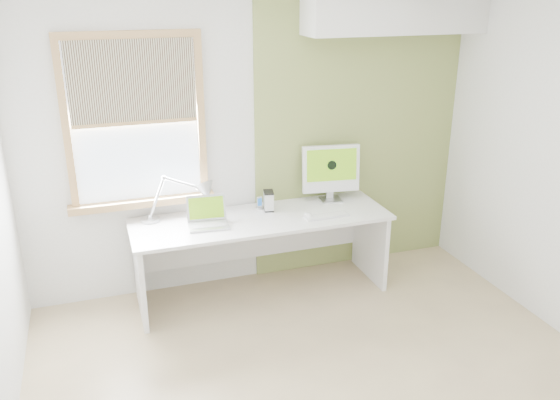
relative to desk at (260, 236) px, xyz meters
name	(u,v)px	position (x,y,z in m)	size (l,w,h in m)	color
room	(335,211)	(0.06, -1.44, 0.77)	(4.04, 3.54, 2.64)	tan
accent_wall	(358,133)	(1.06, 0.30, 0.77)	(2.00, 0.02, 2.60)	#8C9D4B
soffit	(395,8)	(1.26, 0.13, 1.87)	(1.60, 0.40, 0.42)	white
window	(136,123)	(-0.94, 0.27, 1.01)	(1.20, 0.14, 1.42)	#AE814A
desk	(260,236)	(0.00, 0.00, 0.00)	(2.20, 0.70, 0.73)	white
desk_lamp	(195,195)	(-0.52, 0.12, 0.40)	(0.68, 0.28, 0.39)	#B9BBBE
laptop	(208,218)	(-0.46, -0.06, 0.25)	(0.35, 0.29, 0.23)	#B9BBBE
phone_dock	(259,205)	(0.04, 0.14, 0.23)	(0.07, 0.07, 0.11)	#B9BBBE
external_drive	(269,201)	(0.11, 0.09, 0.28)	(0.11, 0.15, 0.17)	#B9BBBE
imac	(331,170)	(0.72, 0.15, 0.48)	(0.53, 0.20, 0.51)	#B9BBBE
keyboard	(327,216)	(0.53, -0.23, 0.20)	(0.39, 0.12, 0.02)	white
mouse	(308,215)	(0.38, -0.18, 0.21)	(0.07, 0.11, 0.03)	white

